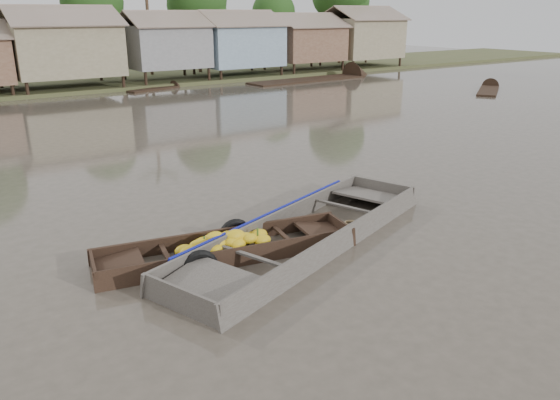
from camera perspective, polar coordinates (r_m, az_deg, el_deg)
ground at (r=12.00m, az=3.38°, el=-5.38°), size 120.00×120.00×0.00m
riverbank at (r=41.65m, az=-21.84°, el=15.18°), size 120.00×12.47×10.22m
banana_boat at (r=11.77m, az=-5.93°, el=-5.15°), size 5.76×2.44×0.80m
viewer_boat at (r=12.46m, az=2.58°, el=-4.07°), size 8.10×4.48×0.63m
distant_boats at (r=35.92m, az=-10.06°, el=10.77°), size 49.52×16.14×0.35m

